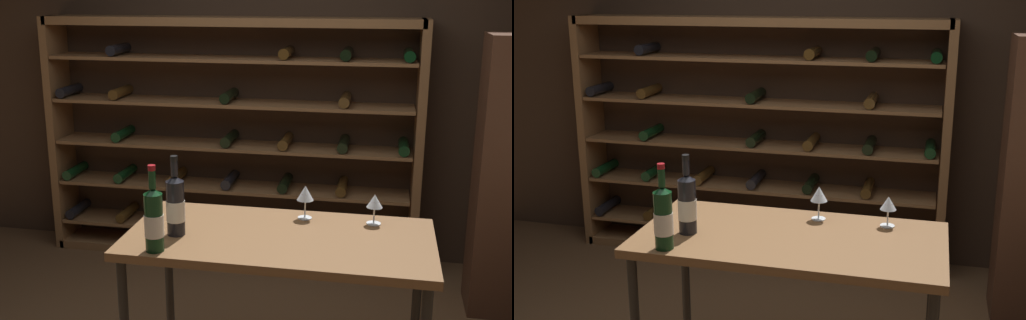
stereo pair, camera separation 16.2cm
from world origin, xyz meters
The scene contains 7 objects.
back_wall centered at (0.00, 1.97, 1.39)m, with size 5.56×0.10×2.79m, color #3D2B1E.
wine_rack centered at (-0.37, 1.76, 0.88)m, with size 2.77×0.32×1.80m.
tasting_table centered at (0.31, -0.04, 0.83)m, with size 1.38×0.70×0.91m.
wine_bottle_gold_foil centered at (-0.15, -0.12, 1.05)m, with size 0.08×0.08×0.37m.
wine_bottle_amber_reserve centered at (-0.18, -0.32, 1.05)m, with size 0.08×0.08×0.38m.
wine_glass_stemmed_center centered at (0.72, 0.19, 1.02)m, with size 0.08×0.08×0.15m.
wine_glass_stemmed_left centered at (0.39, 0.20, 1.04)m, with size 0.08×0.08×0.16m.
Camera 1 is at (0.74, -2.69, 1.99)m, focal length 44.73 mm.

